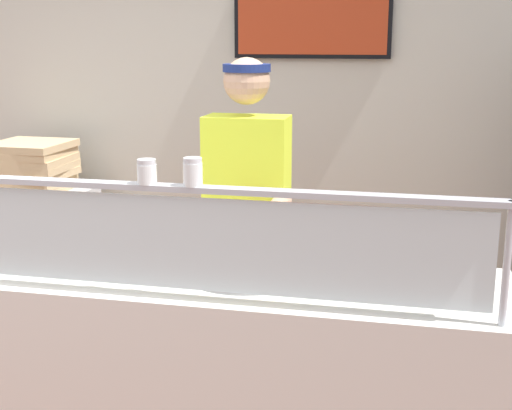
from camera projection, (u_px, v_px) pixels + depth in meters
shop_rear_unit at (312, 116)px, 4.45m from camera, size 6.46×0.13×2.70m
serving_counter at (239, 390)px, 2.79m from camera, size 2.06×0.66×0.95m
sneeze_guard at (219, 229)px, 2.36m from camera, size 1.89×0.06×0.41m
pizza_tray at (247, 269)px, 2.72m from camera, size 0.51×0.51×0.04m
pizza_server at (250, 265)px, 2.69m from camera, size 0.08×0.28×0.01m
parmesan_shaker at (147, 173)px, 2.37m from camera, size 0.07×0.07×0.08m
pepper_flake_shaker at (193, 174)px, 2.33m from camera, size 0.07×0.07×0.10m
worker_figure at (248, 222)px, 3.25m from camera, size 0.41×0.50×1.76m
prep_shelf at (37, 257)px, 4.57m from camera, size 0.70×0.55×0.89m
pizza_box_stack at (31, 167)px, 4.43m from camera, size 0.49×0.48×0.31m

